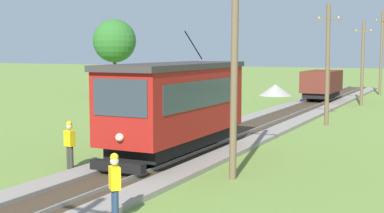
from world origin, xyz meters
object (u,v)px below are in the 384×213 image
Objects in this scene: utility_pole_mid at (328,64)px; freight_car at (322,84)px; utility_pole_distant at (381,52)px; tree_left_near at (114,41)px; utility_pole_near_tram at (234,56)px; track_worker at (115,184)px; gravel_pile at (275,90)px; second_worker at (70,143)px; utility_pole_far at (362,62)px; red_tram at (176,104)px.

freight_car is at bearing 103.77° from utility_pole_mid.
utility_pole_distant reaches higher than tree_left_near.
utility_pole_near_tram reaches higher than utility_pole_distant.
utility_pole_near_tram is at bearing -144.87° from track_worker.
gravel_pile is 34.43m from second_worker.
utility_pole_distant is at bearing 90.00° from utility_pole_near_tram.
utility_pole_mid is 20.75m from gravel_pile.
utility_pole_distant reaches higher than second_worker.
utility_pole_distant is (0.00, 11.23, 0.77)m from utility_pole_far.
tree_left_near is at bearing 128.45° from red_tram.
second_worker is at bearing -167.50° from utility_pole_near_tram.
utility_pole_distant is at bearing -174.06° from second_worker.
gravel_pile is 1.77× the size of track_worker.
gravel_pile is 0.44× the size of tree_left_near.
utility_pole_distant is (0.00, 38.27, -0.01)m from utility_pole_near_tram.
utility_pole_distant is (3.30, 36.16, 1.94)m from red_tram.
second_worker is at bearing -85.14° from gravel_pile.
utility_pole_far is 11.25m from utility_pole_distant.
red_tram reaches higher than gravel_pile.
utility_pole_near_tram is at bearing 116.89° from second_worker.
track_worker is 1.00× the size of second_worker.
red_tram is at bearing -95.22° from utility_pole_distant.
track_worker is (-0.92, -32.82, -2.38)m from utility_pole_far.
second_worker is (-5.88, -39.58, -3.15)m from utility_pole_distant.
utility_pole_distant is 40.13m from second_worker.
freight_car is 0.76× the size of utility_pole_mid.
utility_pole_mid is 20.40m from track_worker.
tree_left_near reaches higher than track_worker.
utility_pole_distant is 10.87m from gravel_pile.
gravel_pile is 1.77× the size of second_worker.
utility_pole_far is at bearing 90.00° from utility_pole_mid.
utility_pole_near_tram is 38.27m from utility_pole_distant.
second_worker is at bearing -59.12° from tree_left_near.
second_worker is (2.92, -34.30, 0.44)m from gravel_pile.
utility_pole_mid is at bearing 90.00° from utility_pole_near_tram.
utility_pole_near_tram is at bearing -90.00° from utility_pole_far.
utility_pole_far is 29.05m from second_worker.
utility_pole_near_tram is at bearing -49.40° from tree_left_near.
track_worker is at bearing -85.95° from freight_car.
utility_pole_near_tram reaches higher than utility_pole_far.
tree_left_near is (-16.15, 27.01, 4.15)m from second_worker.
utility_pole_far is (0.00, 27.04, -0.78)m from utility_pole_near_tram.
red_tram is 4.79× the size of track_worker.
utility_pole_distant is at bearing 90.00° from utility_pole_mid.
gravel_pile is (-5.49, 30.88, -1.65)m from red_tram.
utility_pole_mid is 1.05× the size of utility_pole_far.
utility_pole_far is 32.92m from track_worker.
utility_pole_mid is 3.86× the size of second_worker.
second_worker is (-5.88, -15.75, -2.55)m from utility_pole_mid.
tree_left_near is at bearing -173.23° from freight_car.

